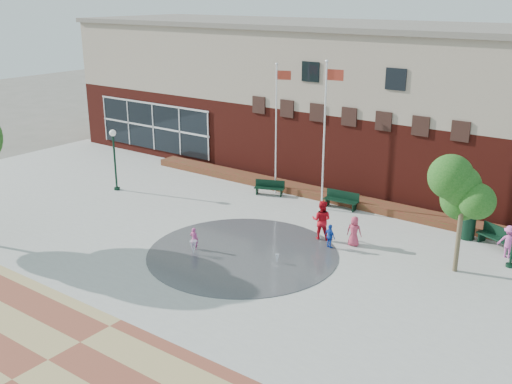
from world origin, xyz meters
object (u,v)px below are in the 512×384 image
Objects in this scene: flagpole_left at (277,123)px; flagpole_right at (325,129)px; bench_left at (269,190)px; child_splash at (194,239)px; trash_can at (468,227)px.

flagpole_right is at bearing -31.57° from flagpole_left.
flagpole_right is 4.48× the size of bench_left.
child_splash is at bearing -113.71° from flagpole_right.
trash_can is at bearing -6.01° from flagpole_right.
trash_can is 12.67m from child_splash.
flagpole_left is 3.59m from flagpole_right.
flagpole_right is 7.44× the size of child_splash.
trash_can is at bearing -20.64° from flagpole_left.
trash_can is (7.47, 0.51, -3.77)m from flagpole_right.
flagpole_left is 6.32× the size of trash_can.
child_splash reaches higher than bench_left.
flagpole_left is at bearing 178.74° from trash_can.
bench_left is 8.37m from child_splash.
bench_left is 1.66× the size of child_splash.
trash_can reaches higher than bench_left.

